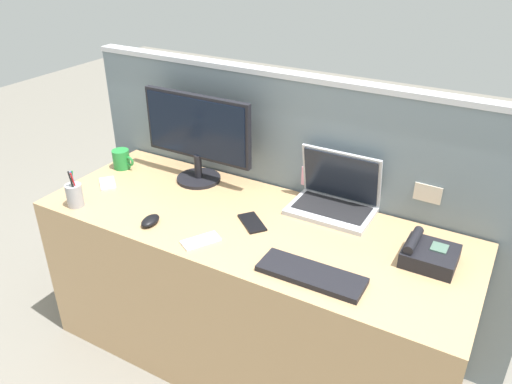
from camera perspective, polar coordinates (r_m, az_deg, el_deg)
ground_plane at (r=2.60m, az=-0.57°, el=-17.71°), size 10.00×10.00×0.00m
desk at (r=2.34m, az=-0.62°, el=-11.29°), size 1.86×0.69×0.76m
cubicle_divider at (r=2.46m, az=3.84°, el=-1.40°), size 2.18×0.07×1.30m
desktop_monitor at (r=2.38m, az=-6.66°, el=6.61°), size 0.56×0.21×0.43m
laptop at (r=2.21m, az=8.93°, el=-0.35°), size 0.36×0.24×0.26m
desk_phone at (r=1.97m, az=18.88°, el=-6.69°), size 0.19×0.18×0.10m
keyboard_main at (r=1.82m, az=6.24°, el=-9.23°), size 0.38×0.14×0.02m
computer_mouse_right_hand at (r=2.15m, az=-11.83°, el=-3.17°), size 0.07×0.11×0.03m
pen_cup at (r=2.35m, az=-19.79°, el=-0.31°), size 0.07×0.07×0.18m
cell_phone_black_slab at (r=2.11m, az=-0.44°, el=-3.46°), size 0.17×0.16×0.01m
cell_phone_silver_slab at (r=2.52m, az=-16.41°, el=0.92°), size 0.15×0.14×0.01m
cell_phone_white_slab at (r=2.01m, az=-6.24°, el=-5.50°), size 0.14×0.17×0.01m
coffee_mug at (r=2.65m, az=-14.91°, el=3.60°), size 0.12×0.09×0.10m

